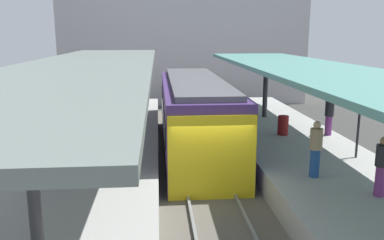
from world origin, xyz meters
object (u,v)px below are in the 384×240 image
(litter_bin, at_px, (283,125))
(passenger_mid_platform, at_px, (316,148))
(passenger_near_bench, at_px, (382,166))
(passenger_far_end, at_px, (329,115))
(platform_sign, at_px, (360,111))
(commuter_train, at_px, (195,115))

(litter_bin, bearing_deg, passenger_mid_platform, -97.23)
(passenger_near_bench, distance_m, passenger_far_end, 6.43)
(platform_sign, distance_m, passenger_near_bench, 3.46)
(litter_bin, bearing_deg, platform_sign, -65.35)
(commuter_train, height_order, platform_sign, commuter_train)
(passenger_near_bench, bearing_deg, passenger_mid_platform, 127.41)
(commuter_train, xyz_separation_m, passenger_mid_platform, (2.97, -5.76, 0.14))
(platform_sign, xyz_separation_m, passenger_near_bench, (-0.99, -3.21, -0.81))
(passenger_near_bench, bearing_deg, passenger_far_end, 78.01)
(platform_sign, distance_m, litter_bin, 3.83)
(commuter_train, relative_size, passenger_far_end, 6.41)
(commuter_train, distance_m, passenger_mid_platform, 6.48)
(commuter_train, relative_size, passenger_mid_platform, 6.36)
(passenger_near_bench, xyz_separation_m, passenger_mid_platform, (-1.15, 1.51, 0.05))
(commuter_train, height_order, passenger_near_bench, commuter_train)
(platform_sign, xyz_separation_m, passenger_far_end, (0.34, 3.07, -0.76))
(litter_bin, height_order, passenger_near_bench, passenger_near_bench)
(passenger_far_end, bearing_deg, litter_bin, 173.12)
(platform_sign, bearing_deg, litter_bin, 114.65)
(passenger_mid_platform, height_order, passenger_far_end, passenger_mid_platform)
(passenger_near_bench, height_order, passenger_mid_platform, passenger_mid_platform)
(commuter_train, relative_size, platform_sign, 4.83)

